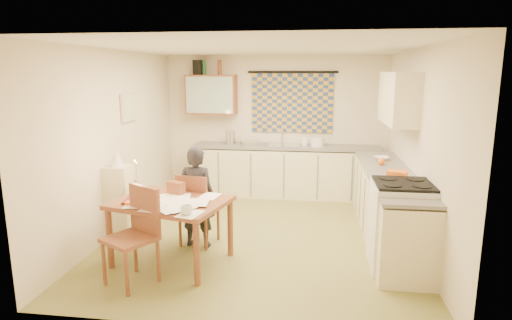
# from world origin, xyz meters

# --- Properties ---
(floor) EXTENTS (4.00, 4.50, 0.02)m
(floor) POSITION_xyz_m (0.00, 0.00, -0.01)
(floor) COLOR olive
(floor) RESTS_ON ground
(ceiling) EXTENTS (4.00, 4.50, 0.02)m
(ceiling) POSITION_xyz_m (0.00, 0.00, 2.51)
(ceiling) COLOR white
(ceiling) RESTS_ON floor
(wall_back) EXTENTS (4.00, 0.02, 2.50)m
(wall_back) POSITION_xyz_m (0.00, 2.26, 1.25)
(wall_back) COLOR beige
(wall_back) RESTS_ON floor
(wall_front) EXTENTS (4.00, 0.02, 2.50)m
(wall_front) POSITION_xyz_m (0.00, -2.26, 1.25)
(wall_front) COLOR beige
(wall_front) RESTS_ON floor
(wall_left) EXTENTS (0.02, 4.50, 2.50)m
(wall_left) POSITION_xyz_m (-2.01, 0.00, 1.25)
(wall_left) COLOR beige
(wall_left) RESTS_ON floor
(wall_right) EXTENTS (0.02, 4.50, 2.50)m
(wall_right) POSITION_xyz_m (2.01, 0.00, 1.25)
(wall_right) COLOR beige
(wall_right) RESTS_ON floor
(window_blind) EXTENTS (1.45, 0.03, 1.05)m
(window_blind) POSITION_xyz_m (0.30, 2.22, 1.65)
(window_blind) COLOR navy
(window_blind) RESTS_ON wall_back
(curtain_rod) EXTENTS (1.60, 0.04, 0.04)m
(curtain_rod) POSITION_xyz_m (0.30, 2.20, 2.20)
(curtain_rod) COLOR black
(curtain_rod) RESTS_ON wall_back
(wall_cabinet) EXTENTS (0.90, 0.34, 0.70)m
(wall_cabinet) POSITION_xyz_m (-1.15, 2.08, 1.80)
(wall_cabinet) COLOR brown
(wall_cabinet) RESTS_ON wall_back
(wall_cabinet_glass) EXTENTS (0.84, 0.02, 0.64)m
(wall_cabinet_glass) POSITION_xyz_m (-1.15, 1.91, 1.80)
(wall_cabinet_glass) COLOR #99B2A5
(wall_cabinet_glass) RESTS_ON wall_back
(upper_cabinet_right) EXTENTS (0.34, 1.30, 0.70)m
(upper_cabinet_right) POSITION_xyz_m (1.83, 0.55, 1.85)
(upper_cabinet_right) COLOR beige
(upper_cabinet_right) RESTS_ON wall_right
(framed_print) EXTENTS (0.04, 0.50, 0.40)m
(framed_print) POSITION_xyz_m (-1.97, 0.40, 1.70)
(framed_print) COLOR beige
(framed_print) RESTS_ON wall_left
(print_canvas) EXTENTS (0.01, 0.42, 0.32)m
(print_canvas) POSITION_xyz_m (-1.95, 0.40, 1.70)
(print_canvas) COLOR white
(print_canvas) RESTS_ON wall_left
(counter_back) EXTENTS (3.30, 0.62, 0.92)m
(counter_back) POSITION_xyz_m (0.21, 1.95, 0.45)
(counter_back) COLOR beige
(counter_back) RESTS_ON floor
(counter_right) EXTENTS (0.62, 2.95, 0.92)m
(counter_right) POSITION_xyz_m (1.70, 0.11, 0.45)
(counter_right) COLOR beige
(counter_right) RESTS_ON floor
(stove) EXTENTS (0.65, 0.65, 1.01)m
(stove) POSITION_xyz_m (1.70, -0.80, 0.50)
(stove) COLOR white
(stove) RESTS_ON floor
(sink) EXTENTS (0.57, 0.48, 0.10)m
(sink) POSITION_xyz_m (0.19, 1.95, 0.88)
(sink) COLOR silver
(sink) RESTS_ON counter_back
(tap) EXTENTS (0.04, 0.04, 0.28)m
(tap) POSITION_xyz_m (0.13, 2.13, 1.06)
(tap) COLOR silver
(tap) RESTS_ON counter_back
(dish_rack) EXTENTS (0.43, 0.40, 0.06)m
(dish_rack) POSITION_xyz_m (-0.41, 1.95, 0.95)
(dish_rack) COLOR silver
(dish_rack) RESTS_ON counter_back
(kettle) EXTENTS (0.24, 0.24, 0.24)m
(kettle) POSITION_xyz_m (-0.78, 1.95, 1.04)
(kettle) COLOR silver
(kettle) RESTS_ON counter_back
(mixing_bowl) EXTENTS (0.25, 0.25, 0.16)m
(mixing_bowl) POSITION_xyz_m (0.77, 1.95, 1.00)
(mixing_bowl) COLOR white
(mixing_bowl) RESTS_ON counter_back
(soap_bottle) EXTENTS (0.10, 0.11, 0.20)m
(soap_bottle) POSITION_xyz_m (0.54, 2.00, 1.02)
(soap_bottle) COLOR white
(soap_bottle) RESTS_ON counter_back
(bowl) EXTENTS (0.27, 0.27, 0.05)m
(bowl) POSITION_xyz_m (1.70, 0.86, 0.95)
(bowl) COLOR white
(bowl) RESTS_ON counter_right
(orange_bag) EXTENTS (0.26, 0.23, 0.12)m
(orange_bag) POSITION_xyz_m (1.70, -0.39, 0.98)
(orange_bag) COLOR orange
(orange_bag) RESTS_ON counter_right
(fruit_orange) EXTENTS (0.10, 0.10, 0.10)m
(fruit_orange) POSITION_xyz_m (1.65, 0.51, 0.97)
(fruit_orange) COLOR orange
(fruit_orange) RESTS_ON counter_right
(speaker) EXTENTS (0.18, 0.22, 0.26)m
(speaker) POSITION_xyz_m (-1.37, 2.08, 2.28)
(speaker) COLOR black
(speaker) RESTS_ON wall_cabinet
(bottle_green) EXTENTS (0.08, 0.08, 0.26)m
(bottle_green) POSITION_xyz_m (-1.28, 2.08, 2.28)
(bottle_green) COLOR #195926
(bottle_green) RESTS_ON wall_cabinet
(bottle_brown) EXTENTS (0.09, 0.09, 0.26)m
(bottle_brown) POSITION_xyz_m (-0.99, 2.08, 2.28)
(bottle_brown) COLOR brown
(bottle_brown) RESTS_ON wall_cabinet
(dining_table) EXTENTS (1.43, 1.21, 0.75)m
(dining_table) POSITION_xyz_m (-0.91, -0.99, 0.38)
(dining_table) COLOR brown
(dining_table) RESTS_ON floor
(chair_far) EXTENTS (0.51, 0.51, 0.95)m
(chair_far) POSITION_xyz_m (-0.75, -0.42, 0.29)
(chair_far) COLOR brown
(chair_far) RESTS_ON floor
(chair_near) EXTENTS (0.63, 0.63, 1.02)m
(chair_near) POSITION_xyz_m (-1.16, -1.54, 0.32)
(chair_near) COLOR brown
(chair_near) RESTS_ON floor
(person) EXTENTS (0.52, 0.37, 1.30)m
(person) POSITION_xyz_m (-0.75, -0.49, 0.65)
(person) COLOR black
(person) RESTS_ON floor
(shelf_stand) EXTENTS (0.32, 0.30, 0.99)m
(shelf_stand) POSITION_xyz_m (-1.84, -0.38, 0.50)
(shelf_stand) COLOR beige
(shelf_stand) RESTS_ON floor
(lampshade) EXTENTS (0.20, 0.20, 0.22)m
(lampshade) POSITION_xyz_m (-1.84, -0.38, 1.10)
(lampshade) COLOR beige
(lampshade) RESTS_ON shelf_stand
(letter_rack) EXTENTS (0.24, 0.19, 0.16)m
(letter_rack) POSITION_xyz_m (-0.93, -0.75, 0.83)
(letter_rack) COLOR brown
(letter_rack) RESTS_ON dining_table
(mug) EXTENTS (0.18, 0.18, 0.10)m
(mug) POSITION_xyz_m (-0.59, -1.45, 0.80)
(mug) COLOR white
(mug) RESTS_ON dining_table
(magazine) EXTENTS (0.28, 0.34, 0.03)m
(magazine) POSITION_xyz_m (-1.42, -1.09, 0.76)
(magazine) COLOR maroon
(magazine) RESTS_ON dining_table
(book) EXTENTS (0.42, 0.42, 0.02)m
(book) POSITION_xyz_m (-1.31, -1.01, 0.76)
(book) COLOR orange
(book) RESTS_ON dining_table
(orange_box) EXTENTS (0.13, 0.09, 0.04)m
(orange_box) POSITION_xyz_m (-1.29, -1.22, 0.77)
(orange_box) COLOR orange
(orange_box) RESTS_ON dining_table
(eyeglasses) EXTENTS (0.13, 0.05, 0.02)m
(eyeglasses) POSITION_xyz_m (-0.82, -1.33, 0.76)
(eyeglasses) COLOR black
(eyeglasses) RESTS_ON dining_table
(candle_holder) EXTENTS (0.08, 0.08, 0.18)m
(candle_holder) POSITION_xyz_m (-1.40, -0.80, 0.84)
(candle_holder) COLOR silver
(candle_holder) RESTS_ON dining_table
(candle) EXTENTS (0.03, 0.03, 0.22)m
(candle) POSITION_xyz_m (-1.37, -0.85, 1.04)
(candle) COLOR white
(candle) RESTS_ON dining_table
(candle_flame) EXTENTS (0.02, 0.02, 0.02)m
(candle_flame) POSITION_xyz_m (-1.40, -0.80, 1.16)
(candle_flame) COLOR #FFCC66
(candle_flame) RESTS_ON dining_table
(papers) EXTENTS (1.00, 0.98, 0.02)m
(papers) POSITION_xyz_m (-0.78, -1.12, 0.76)
(papers) COLOR white
(papers) RESTS_ON dining_table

